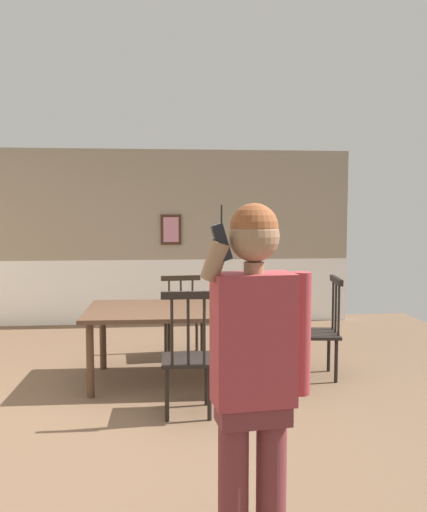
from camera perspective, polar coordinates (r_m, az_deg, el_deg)
The scene contains 7 objects.
ground_plane at distance 4.66m, azimuth -7.50°, elevation -16.65°, with size 8.30×8.30×0.00m, color brown.
room_back_partition at distance 8.12m, azimuth -6.55°, elevation 1.65°, with size 5.98×0.17×2.60m.
dining_table at distance 5.40m, azimuth -3.06°, elevation -6.27°, with size 1.96×1.12×0.73m.
chair_near_window at distance 6.35m, azimuth -3.28°, elevation -6.36°, with size 0.52×0.52×0.92m.
chair_by_doorway at distance 4.53m, azimuth -2.77°, elevation -10.63°, with size 0.43×0.43×1.06m.
chair_at_table_head at distance 5.63m, azimuth 11.10°, elevation -7.75°, with size 0.51×0.51×1.03m.
person_figure at distance 2.47m, azimuth 4.39°, elevation -11.79°, with size 0.52×0.24×1.74m.
Camera 1 is at (0.19, -4.33, 1.71)m, focal length 37.66 mm.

